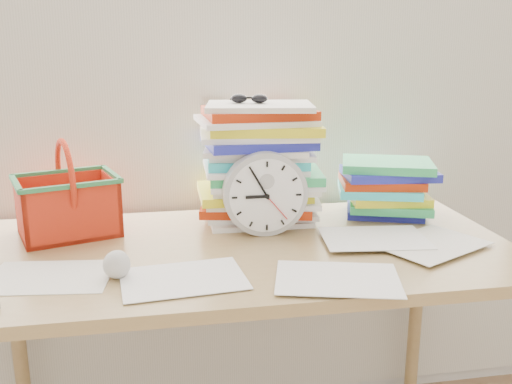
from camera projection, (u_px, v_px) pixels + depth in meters
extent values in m
cube|color=silver|center=(221.00, 11.00, 1.70)|extent=(4.00, 0.04, 2.70)
cube|color=beige|center=(222.00, 28.00, 1.69)|extent=(2.40, 0.01, 2.50)
cube|color=olive|center=(243.00, 252.00, 1.47)|extent=(1.40, 0.70, 0.03)
cylinder|color=olive|center=(19.00, 346.00, 1.74)|extent=(0.04, 0.04, 0.72)
cylinder|color=olive|center=(416.00, 311.00, 1.97)|extent=(0.04, 0.04, 0.72)
cylinder|color=#A9A9A9|center=(265.00, 194.00, 1.54)|extent=(0.23, 0.05, 0.23)
sphere|color=silver|center=(116.00, 264.00, 1.27)|extent=(0.06, 0.06, 0.06)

